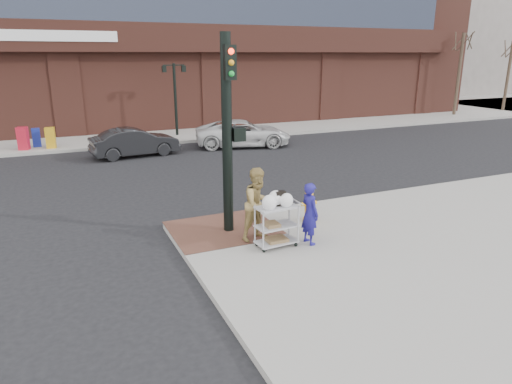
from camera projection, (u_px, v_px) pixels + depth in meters
name	position (u px, v px, depth m)	size (l,w,h in m)	color
ground	(258.00, 243.00, 11.68)	(220.00, 220.00, 0.00)	black
sidewalk_far	(241.00, 103.00, 44.50)	(65.00, 36.00, 0.15)	gray
brick_curb_ramp	(224.00, 229.00, 12.19)	(2.80, 2.40, 0.01)	#522F26
filler_block	(424.00, 18.00, 57.78)	(14.00, 20.00, 18.00)	slate
bare_tree_a	(464.00, 31.00, 33.57)	(1.80, 1.80, 7.20)	#382B21
lamp_post	(175.00, 91.00, 25.70)	(1.32, 0.22, 4.00)	black
traffic_signal_pole	(228.00, 130.00, 11.35)	(0.61, 0.51, 5.00)	black
woman_blue	(310.00, 213.00, 11.09)	(0.56, 0.37, 1.55)	navy
pedestrian_tan	(258.00, 204.00, 11.30)	(0.90, 0.70, 1.85)	#9B8249
sedan_dark	(135.00, 142.00, 21.42)	(1.41, 4.06, 1.34)	black
minivan_white	(243.00, 133.00, 23.75)	(2.27, 4.93, 1.37)	silver
utility_cart	(277.00, 222.00, 10.94)	(1.04, 0.63, 1.38)	#A0A1A6
fire_hydrant	(309.00, 204.00, 12.66)	(0.46, 0.32, 0.98)	orange
newsbox_red	(23.00, 138.00, 22.16)	(0.47, 0.42, 1.11)	#B61428
newsbox_yellow	(51.00, 138.00, 22.57)	(0.43, 0.39, 1.03)	#C79216
newsbox_blue	(36.00, 138.00, 22.94)	(0.39, 0.35, 0.92)	navy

